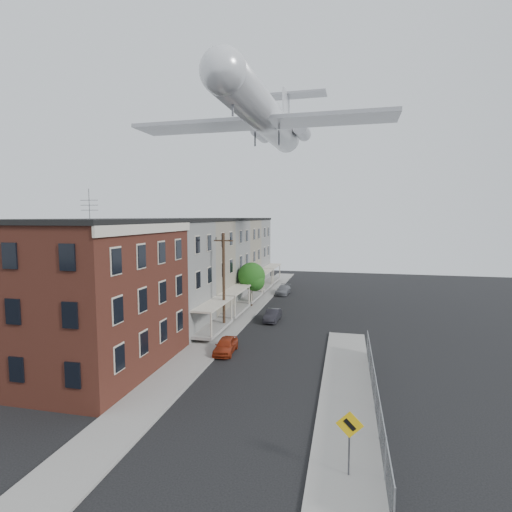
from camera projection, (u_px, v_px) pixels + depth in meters
The scene contains 19 objects.
ground at pixel (223, 446), 18.25m from camera, with size 120.00×120.00×0.00m, color black.
sidewalk_left at pixel (242, 314), 42.75m from camera, with size 3.00×62.00×0.12m, color gray.
sidewalk_right at pixel (346, 399), 22.84m from camera, with size 3.00×26.00×0.12m, color gray.
curb_left at pixel (255, 315), 42.42m from camera, with size 0.15×62.00×0.14m, color gray.
curb_right at pixel (321, 396), 23.16m from camera, with size 0.15×26.00×0.14m, color gray.
corner_building at pixel (85, 295), 27.20m from camera, with size 10.31×12.30×12.15m.
row_house_a at pixel (152, 275), 36.41m from camera, with size 11.98×7.00×10.30m.
row_house_b at pixel (183, 266), 43.20m from camera, with size 11.98×7.00×10.30m.
row_house_c at pixel (205, 259), 49.99m from camera, with size 11.98×7.00×10.30m.
row_house_d at pixel (222, 254), 56.78m from camera, with size 11.98×7.00×10.30m.
row_house_e at pixel (236, 250), 63.57m from camera, with size 11.98×7.00×10.30m.
chainlink_fence at pixel (375, 393), 21.45m from camera, with size 0.06×18.06×1.90m.
warning_sign at pixel (349, 433), 15.82m from camera, with size 1.10×0.11×2.80m.
utility_pole at pixel (224, 280), 36.50m from camera, with size 1.80×0.26×9.00m.
street_tree at pixel (252, 278), 46.17m from camera, with size 3.22×3.20×5.20m.
car_near at pixel (226, 345), 30.64m from camera, with size 1.42×3.52×1.20m, color #972D13.
car_mid at pixel (273, 315), 40.05m from camera, with size 1.26×3.61×1.19m, color black.
car_far at pixel (283, 290), 54.04m from camera, with size 1.64×4.03×1.17m, color slate.
airplane at pixel (266, 117), 41.64m from camera, with size 26.15×29.86×8.68m.
Camera 1 is at (5.34, -16.54, 10.44)m, focal length 28.00 mm.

